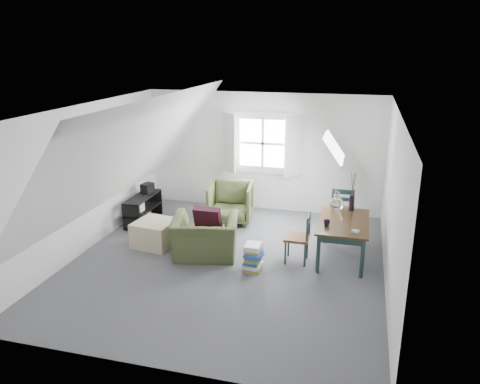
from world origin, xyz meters
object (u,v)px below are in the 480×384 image
(dining_chair_near, at_px, (299,237))
(armchair_far, at_px, (231,221))
(armchair_near, at_px, (206,256))
(ottoman, at_px, (155,233))
(media_shelf, at_px, (142,211))
(magazine_stack, at_px, (253,257))
(dining_chair_far, at_px, (342,210))
(dining_table, at_px, (343,226))

(dining_chair_near, bearing_deg, armchair_far, -142.55)
(armchair_near, bearing_deg, armchair_far, -100.78)
(ottoman, bearing_deg, media_shelf, 127.05)
(armchair_far, bearing_deg, media_shelf, -170.68)
(media_shelf, bearing_deg, magazine_stack, -33.89)
(dining_chair_far, relative_size, media_shelf, 0.90)
(dining_chair_far, distance_m, media_shelf, 3.92)
(media_shelf, relative_size, magazine_stack, 2.49)
(armchair_near, xyz_separation_m, ottoman, (-1.01, 0.21, 0.22))
(armchair_near, xyz_separation_m, dining_chair_far, (2.17, 1.50, 0.50))
(ottoman, relative_size, dining_chair_near, 0.81)
(armchair_far, bearing_deg, magazine_stack, -72.24)
(armchair_near, distance_m, magazine_stack, 0.97)
(dining_table, bearing_deg, dining_chair_far, 93.63)
(armchair_far, xyz_separation_m, dining_chair_far, (2.21, -0.19, 0.50))
(media_shelf, xyz_separation_m, magazine_stack, (2.63, -1.45, -0.03))
(dining_table, bearing_deg, armchair_far, 152.09)
(armchair_far, height_order, dining_table, dining_table)
(dining_table, xyz_separation_m, dining_chair_near, (-0.68, -0.29, -0.15))
(armchair_near, relative_size, dining_chair_near, 1.28)
(ottoman, distance_m, dining_chair_near, 2.57)
(dining_table, height_order, media_shelf, dining_table)
(media_shelf, bearing_deg, dining_table, -14.81)
(dining_chair_far, xyz_separation_m, magazine_stack, (-1.27, -1.78, -0.28))
(dining_table, relative_size, dining_chair_far, 1.41)
(dining_chair_near, bearing_deg, armchair_near, -92.24)
(ottoman, height_order, magazine_stack, ottoman)
(armchair_far, xyz_separation_m, media_shelf, (-1.69, -0.52, 0.25))
(magazine_stack, bearing_deg, armchair_far, 115.48)
(dining_chair_near, bearing_deg, dining_chair_far, 145.45)
(armchair_far, height_order, ottoman, ottoman)
(dining_chair_near, distance_m, media_shelf, 3.43)
(dining_chair_far, height_order, dining_chair_near, dining_chair_far)
(ottoman, bearing_deg, armchair_near, -11.85)
(dining_table, relative_size, magazine_stack, 3.17)
(dining_chair_near, bearing_deg, dining_table, 103.93)
(media_shelf, bearing_deg, armchair_far, 12.04)
(armchair_near, relative_size, armchair_far, 1.23)
(ottoman, xyz_separation_m, dining_table, (3.24, 0.27, 0.36))
(media_shelf, height_order, magazine_stack, media_shelf)
(armchair_far, distance_m, media_shelf, 1.79)
(magazine_stack, bearing_deg, armchair_near, 162.62)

